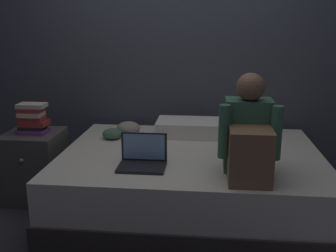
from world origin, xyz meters
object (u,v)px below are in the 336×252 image
Objects in this scene: clothes_pile at (122,130)px; nightstand at (35,166)px; person_sitting at (249,138)px; pillow at (189,128)px; bed at (191,181)px; laptop at (143,159)px; book_stack at (32,119)px.

nightstand is at bearing -157.61° from clothes_pile.
pillow is (-0.42, 0.88, -0.19)m from person_sitting.
person_sitting is at bearing -48.48° from bed.
nightstand is 1.03× the size of pillow.
bed is at bearing -29.98° from clothes_pile.
book_stack is at bearing 156.45° from laptop.
clothes_pile is at bearing -170.75° from pillow.
book_stack is (0.02, -0.01, 0.41)m from nightstand.
bed is 6.36× the size of clothes_pile.
laptop reaches higher than pillow.
laptop is at bearing -23.55° from book_stack.
clothes_pile is at bearing 23.45° from book_stack.
nightstand is 1.10m from laptop.
book_stack is at bearing -162.87° from pillow.
nightstand reaches higher than bed.
book_stack is 0.74m from clothes_pile.
laptop is 1.07m from book_stack.
pillow is at bearing 115.68° from person_sitting.
nightstand is 2.38× the size of book_stack.
book_stack reaches higher than bed.
pillow is at bearing 71.10° from laptop.
laptop is 1.32× the size of book_stack.
book_stack is at bearing 163.33° from person_sitting.
person_sitting is at bearing -38.24° from clothes_pile.
laptop is (0.98, -0.43, 0.25)m from nightstand.
clothes_pile is (-0.62, 0.36, 0.30)m from bed.
nightstand is 1.83× the size of clothes_pile.
pillow is at bearing 17.13° from book_stack.
laptop reaches higher than clothes_pile.
clothes_pile is (-0.58, -0.09, -0.02)m from pillow.
person_sitting reaches higher than laptop.
bed is 0.76m from person_sitting.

